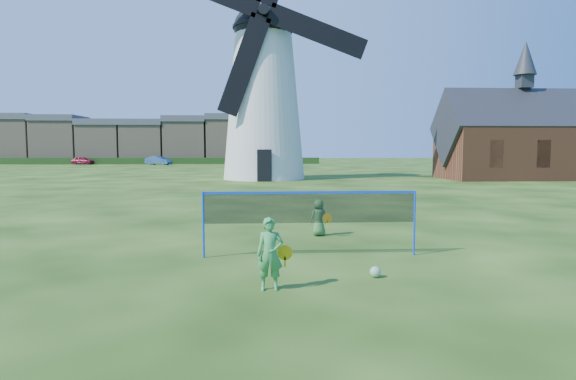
% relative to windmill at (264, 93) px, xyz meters
% --- Properties ---
extents(ground, '(220.00, 220.00, 0.00)m').
position_rel_windmill_xyz_m(ground, '(0.17, -28.35, -7.03)').
color(ground, black).
rests_on(ground, ground).
extents(windmill, '(15.98, 6.68, 20.89)m').
position_rel_windmill_xyz_m(windmill, '(0.00, 0.00, 0.00)').
color(windmill, silver).
rests_on(windmill, ground).
extents(chapel, '(13.27, 6.44, 11.22)m').
position_rel_windmill_xyz_m(chapel, '(21.26, -1.18, -3.87)').
color(chapel, brown).
rests_on(chapel, ground).
extents(badminton_net, '(5.05, 0.05, 1.55)m').
position_rel_windmill_xyz_m(badminton_net, '(0.84, -28.78, -5.89)').
color(badminton_net, blue).
rests_on(badminton_net, ground).
extents(player_girl, '(0.66, 0.35, 1.32)m').
position_rel_windmill_xyz_m(player_girl, '(-0.16, -31.45, -6.37)').
color(player_girl, green).
rests_on(player_girl, ground).
extents(player_boy, '(0.66, 0.47, 1.07)m').
position_rel_windmill_xyz_m(player_boy, '(1.37, -26.11, -6.49)').
color(player_boy, '#43823E').
rests_on(player_boy, ground).
extents(play_ball, '(0.22, 0.22, 0.22)m').
position_rel_windmill_xyz_m(play_ball, '(1.94, -30.72, -6.92)').
color(play_ball, green).
rests_on(play_ball, ground).
extents(terraced_houses, '(49.27, 8.40, 8.25)m').
position_rel_windmill_xyz_m(terraced_houses, '(-27.57, 43.65, -3.07)').
color(terraced_houses, tan).
rests_on(terraced_houses, ground).
extents(hedge, '(62.00, 0.80, 1.00)m').
position_rel_windmill_xyz_m(hedge, '(-21.83, 37.65, -6.53)').
color(hedge, '#193814').
rests_on(hedge, ground).
extents(car_left, '(3.79, 2.34, 1.20)m').
position_rel_windmill_xyz_m(car_left, '(-27.70, 36.49, -6.43)').
color(car_left, maroon).
rests_on(car_left, ground).
extents(car_right, '(4.23, 2.84, 1.32)m').
position_rel_windmill_xyz_m(car_right, '(-15.57, 33.72, -6.37)').
color(car_right, '#2A517F').
rests_on(car_right, ground).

